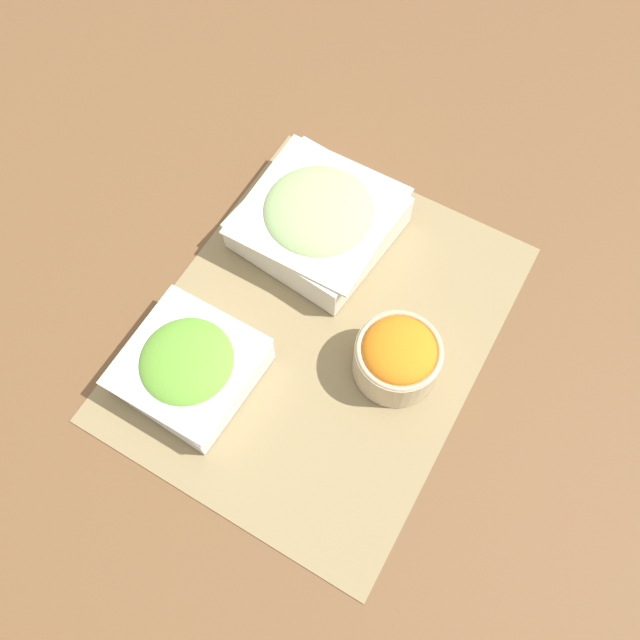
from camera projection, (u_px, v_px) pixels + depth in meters
name	position (u px, v px, depth m)	size (l,w,h in m)	color
ground_plane	(320.00, 330.00, 0.86)	(3.00, 3.00, 0.00)	brown
placemat	(320.00, 330.00, 0.86)	(0.55, 0.43, 0.00)	#937F56
carrot_bowl	(396.00, 359.00, 0.80)	(0.11, 0.11, 0.08)	#C6B28E
cucumber_bowl	(318.00, 219.00, 0.89)	(0.22, 0.22, 0.08)	silver
lettuce_bowl	(189.00, 366.00, 0.80)	(0.16, 0.16, 0.06)	white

